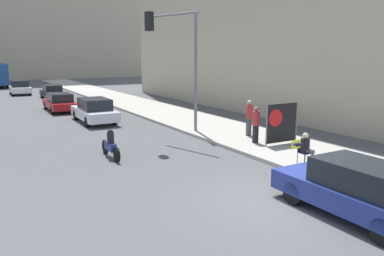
% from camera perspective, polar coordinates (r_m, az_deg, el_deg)
% --- Properties ---
extents(ground_plane, '(160.00, 160.00, 0.00)m').
position_cam_1_polar(ground_plane, '(11.06, 12.53, -10.96)').
color(ground_plane, '#4F4F51').
extents(sidewalk_curb, '(4.27, 90.00, 0.15)m').
position_cam_1_polar(sidewalk_curb, '(25.60, -2.72, 1.90)').
color(sidewalk_curb, '#A8A399').
rests_on(sidewalk_curb, ground_plane).
extents(seated_protester, '(0.95, 0.77, 1.19)m').
position_cam_1_polar(seated_protester, '(14.24, 17.00, -2.95)').
color(seated_protester, '#474C56').
rests_on(seated_protester, sidewalk_curb).
extents(jogger_on_sidewalk, '(0.34, 0.34, 1.67)m').
position_cam_1_polar(jogger_on_sidewalk, '(17.31, 9.69, 0.52)').
color(jogger_on_sidewalk, black).
rests_on(jogger_on_sidewalk, sidewalk_curb).
extents(pedestrian_behind, '(0.34, 0.34, 1.79)m').
position_cam_1_polar(pedestrian_behind, '(18.84, 8.68, 1.59)').
color(pedestrian_behind, '#424247').
rests_on(pedestrian_behind, sidewalk_curb).
extents(protest_banner, '(1.83, 0.06, 1.85)m').
position_cam_1_polar(protest_banner, '(17.22, 13.49, 0.75)').
color(protest_banner, slate).
rests_on(protest_banner, sidewalk_curb).
extents(traffic_light_pole, '(3.25, 3.01, 6.18)m').
position_cam_1_polar(traffic_light_pole, '(18.88, -1.79, 11.63)').
color(traffic_light_pole, slate).
rests_on(traffic_light_pole, sidewalk_curb).
extents(parked_car_curbside, '(1.74, 4.37, 1.48)m').
position_cam_1_polar(parked_car_curbside, '(10.50, 23.84, -8.60)').
color(parked_car_curbside, navy).
rests_on(parked_car_curbside, ground_plane).
extents(car_on_road_nearest, '(1.83, 4.75, 1.51)m').
position_cam_1_polar(car_on_road_nearest, '(24.06, -14.65, 2.60)').
color(car_on_road_nearest, silver).
rests_on(car_on_road_nearest, ground_plane).
extents(car_on_road_midblock, '(1.76, 4.75, 1.35)m').
position_cam_1_polar(car_on_road_midblock, '(29.87, -19.51, 3.76)').
color(car_on_road_midblock, maroon).
rests_on(car_on_road_midblock, ground_plane).
extents(car_on_road_distant, '(1.73, 4.39, 1.36)m').
position_cam_1_polar(car_on_road_distant, '(38.79, -20.52, 5.19)').
color(car_on_road_distant, black).
rests_on(car_on_road_distant, ground_plane).
extents(car_on_road_far_lane, '(1.90, 4.15, 1.53)m').
position_cam_1_polar(car_on_road_far_lane, '(44.44, -24.74, 5.62)').
color(car_on_road_far_lane, white).
rests_on(car_on_road_far_lane, ground_plane).
extents(motorcycle_on_road, '(0.28, 2.10, 1.19)m').
position_cam_1_polar(motorcycle_on_road, '(15.50, -12.30, -2.59)').
color(motorcycle_on_road, navy).
rests_on(motorcycle_on_road, ground_plane).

